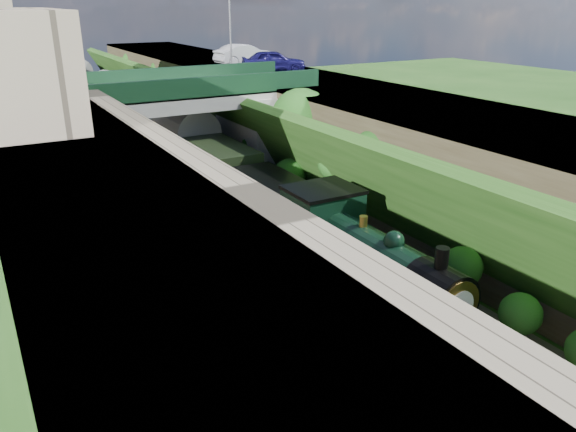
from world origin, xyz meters
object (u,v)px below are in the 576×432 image
object	(u,v)px
car_silver	(244,54)
locomotive	(364,261)
tree	(301,121)
car_blue	(273,61)
road_bridge	(190,124)
tender	(273,210)
lamppost	(231,25)

from	to	relation	value
car_silver	locomotive	bearing A→B (deg)	156.28
tree	car_blue	world-z (taller)	car_blue
road_bridge	tender	bearing A→B (deg)	-88.59
road_bridge	tree	size ratio (longest dim) A/B	2.42
road_bridge	tender	size ratio (longest dim) A/B	2.67
car_silver	lamppost	bearing A→B (deg)	134.47
locomotive	tender	distance (m)	7.37
road_bridge	locomotive	xyz separation A→B (m)	(0.26, -17.77, -2.18)
road_bridge	tender	xyz separation A→B (m)	(0.26, -10.41, -2.46)
locomotive	car_silver	bearing A→B (deg)	73.01
car_blue	tender	size ratio (longest dim) A/B	0.79
tree	locomotive	xyz separation A→B (m)	(-4.71, -12.56, -2.75)
tree	tender	xyz separation A→B (m)	(-4.71, -5.20, -3.03)
lamppost	car_silver	xyz separation A→B (m)	(2.56, 3.19, -2.49)
locomotive	tender	bearing A→B (deg)	90.00
road_bridge	lamppost	xyz separation A→B (m)	(6.40, 7.55, 5.49)
road_bridge	car_blue	distance (m)	10.05
lamppost	tree	bearing A→B (deg)	-96.40
car_silver	locomotive	distance (m)	30.26
car_silver	tree	bearing A→B (deg)	159.20
tree	tender	distance (m)	7.64
locomotive	car_blue	bearing A→B (deg)	69.90
tree	road_bridge	bearing A→B (deg)	133.63
lamppost	tender	xyz separation A→B (m)	(-6.14, -17.96, -7.95)
car_blue	tender	distance (m)	17.92
car_silver	tender	world-z (taller)	car_silver
road_bridge	car_silver	size ratio (longest dim) A/B	3.19
lamppost	car_blue	size ratio (longest dim) A/B	1.26
road_bridge	car_silver	distance (m)	14.30
tender	tree	bearing A→B (deg)	47.80
road_bridge	tree	world-z (taller)	road_bridge
car_silver	tender	xyz separation A→B (m)	(-8.71, -21.15, -5.46)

